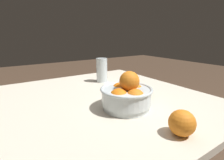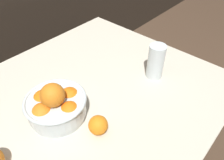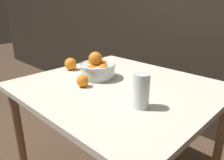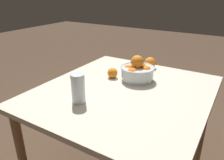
{
  "view_description": "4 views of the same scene",
  "coord_description": "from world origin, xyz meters",
  "views": [
    {
      "loc": [
        -0.72,
        0.44,
        1.06
      ],
      "look_at": [
        0.04,
        -0.07,
        0.82
      ],
      "focal_mm": 28.0,
      "sensor_mm": 36.0,
      "label": 1
    },
    {
      "loc": [
        -0.43,
        -0.5,
        1.38
      ],
      "look_at": [
        0.04,
        -0.08,
        0.83
      ],
      "focal_mm": 35.0,
      "sensor_mm": 36.0,
      "label": 2
    },
    {
      "loc": [
        0.78,
        -0.85,
        1.19
      ],
      "look_at": [
        0.03,
        -0.08,
        0.8
      ],
      "focal_mm": 35.0,
      "sensor_mm": 36.0,
      "label": 3
    },
    {
      "loc": [
        1.04,
        0.55,
        1.31
      ],
      "look_at": [
        0.05,
        -0.05,
        0.82
      ],
      "focal_mm": 35.0,
      "sensor_mm": 36.0,
      "label": 4
    }
  ],
  "objects": [
    {
      "name": "juice_glass",
      "position": [
        0.26,
        -0.13,
        0.82
      ],
      "size": [
        0.07,
        0.07,
        0.16
      ],
      "color": "#F4A314",
      "rests_on": "dining_table"
    },
    {
      "name": "fruit_bowl",
      "position": [
        -0.17,
        -0.0,
        0.81
      ],
      "size": [
        0.22,
        0.22,
        0.16
      ],
      "color": "silver",
      "rests_on": "dining_table"
    },
    {
      "name": "orange_loose_near_bowl",
      "position": [
        -0.12,
        -0.16,
        0.78
      ],
      "size": [
        0.07,
        0.07,
        0.07
      ],
      "primitive_type": "sphere",
      "color": "orange",
      "rests_on": "dining_table"
    },
    {
      "name": "dining_table",
      "position": [
        0.0,
        0.0,
        0.66
      ],
      "size": [
        1.05,
        0.95,
        0.75
      ],
      "color": "beige",
      "rests_on": "ground_plane"
    }
  ]
}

